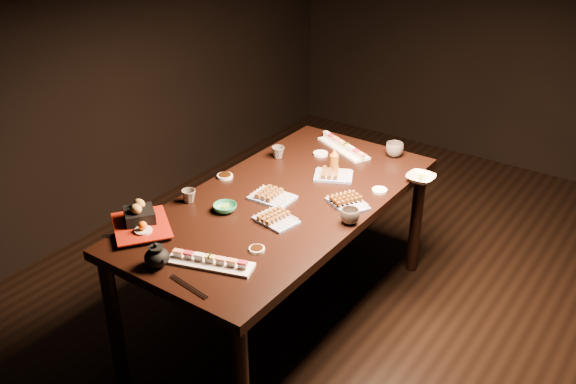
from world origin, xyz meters
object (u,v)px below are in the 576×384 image
Objects in this scene: yakitori_plate_center at (272,194)px; yakitori_plate_right at (276,217)px; dining_table at (283,260)px; edamame_bowl_green at (225,208)px; teapot at (157,255)px; edamame_bowl_cream at (421,178)px; teacup_far_left at (278,152)px; sushi_platter_near at (210,260)px; sushi_platter_far at (343,146)px; teacup_far_right at (394,150)px; condiment_bottle at (334,161)px; tempura_tray at (141,219)px; yakitori_plate_left at (333,173)px; teacup_near_left at (189,196)px; teacup_mid_right at (350,216)px.

yakitori_plate_right is (0.15, -0.17, -0.00)m from yakitori_plate_center.
edamame_bowl_green reaches higher than dining_table.
teapot is (-0.09, -0.79, 0.43)m from dining_table.
teacup_far_left is (-0.80, -0.20, 0.02)m from edamame_bowl_cream.
sushi_platter_near is 0.96× the size of sushi_platter_far.
teacup_far_right is (0.23, 0.80, 0.42)m from dining_table.
condiment_bottle is at bearing 74.57° from yakitori_plate_center.
edamame_bowl_green is 0.37× the size of tempura_tray.
sushi_platter_near is 1.46m from teacup_far_right.
sushi_platter_far is at bearing 85.86° from yakitori_plate_left.
teacup_near_left reaches higher than yakitori_plate_center.
yakitori_plate_left reaches higher than dining_table.
teacup_far_right is 1.62m from teapot.
yakitori_plate_left is 1.60× the size of teapot.
yakitori_plate_center is at bearing 83.58° from sushi_platter_near.
teacup_far_right reaches higher than edamame_bowl_cream.
edamame_bowl_cream is 1.49m from tempura_tray.
teacup_far_right is at bearing 44.85° from yakitori_plate_left.
yakitori_plate_right is at bearing -116.00° from edamame_bowl_cream.
teacup_far_right is at bearing 93.59° from teapot.
dining_table is at bearing 29.35° from yakitori_plate_center.
edamame_bowl_green is 1.25× the size of teacup_mid_right.
teacup_near_left is 0.97× the size of teacup_far_left.
edamame_bowl_green is at bearing -156.07° from yakitori_plate_right.
teacup_far_right is at bearing 93.75° from yakitori_plate_right.
tempura_tray is 1.54m from teacup_far_right.
condiment_bottle is (0.12, -0.31, 0.05)m from sushi_platter_far.
dining_table is at bearing 128.63° from yakitori_plate_right.
yakitori_plate_center is at bearing -177.14° from teacup_mid_right.
edamame_bowl_cream is at bearing 74.63° from yakitori_plate_right.
teacup_far_left is 0.72× the size of teacup_far_right.
teapot reaches higher than sushi_platter_far.
yakitori_plate_center is 0.44m from teacup_mid_right.
teacup_mid_right is (0.56, 0.26, 0.02)m from edamame_bowl_green.
teacup_mid_right is at bearing -77.88° from teacup_far_right.
sushi_platter_far is 4.29× the size of teacup_mid_right.
teacup_far_right is at bearing 66.84° from condiment_bottle.
sushi_platter_far is 0.33m from condiment_bottle.
condiment_bottle is at bearing 58.73° from teacup_near_left.
teacup_near_left is at bearing -157.82° from yakitori_plate_right.
condiment_bottle is at bearing 136.22° from sushi_platter_far.
tempura_tray reaches higher than teacup_far_right.
teacup_far_right is at bearing -138.24° from sushi_platter_far.
yakitori_plate_left is at bearing -3.96° from teacup_far_left.
sushi_platter_far is at bearing 84.38° from edamame_bowl_green.
condiment_bottle is (-0.02, 0.04, 0.05)m from yakitori_plate_left.
teacup_mid_right is at bearing 147.47° from sushi_platter_far.
tempura_tray is 2.43× the size of teapot.
teacup_near_left is 0.69m from teacup_far_left.
yakitori_plate_left reaches higher than sushi_platter_far.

